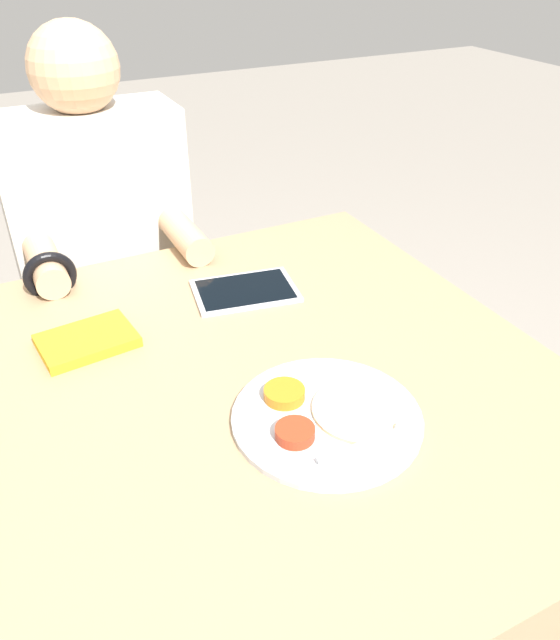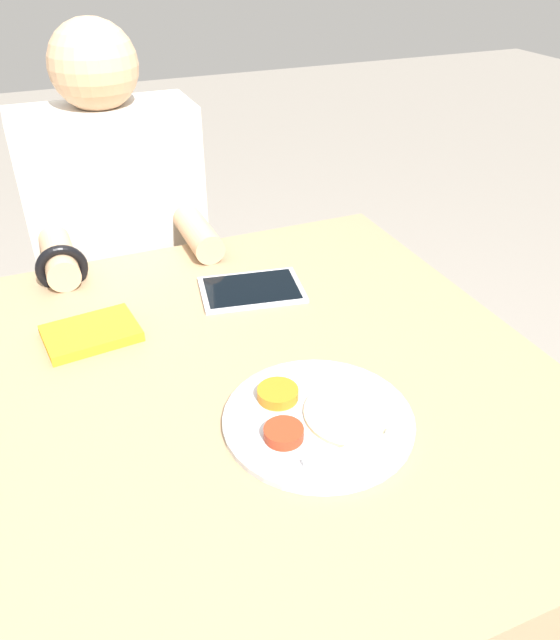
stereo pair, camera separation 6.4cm
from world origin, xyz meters
The scene contains 5 objects.
dining_table centered at (0.00, 0.00, 0.39)m, with size 1.24×1.09×0.77m.
thali_tray centered at (0.15, -0.15, 0.78)m, with size 0.30×0.30×0.03m.
red_notebook centered at (-0.14, 0.23, 0.78)m, with size 0.18×0.14×0.02m.
tablet_device centered at (0.20, 0.27, 0.78)m, with size 0.24×0.18×0.01m.
person_diner centered at (0.00, 0.72, 0.59)m, with size 0.43×0.41×1.26m.
Camera 2 is at (-0.19, -0.81, 1.44)m, focal length 35.00 mm.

